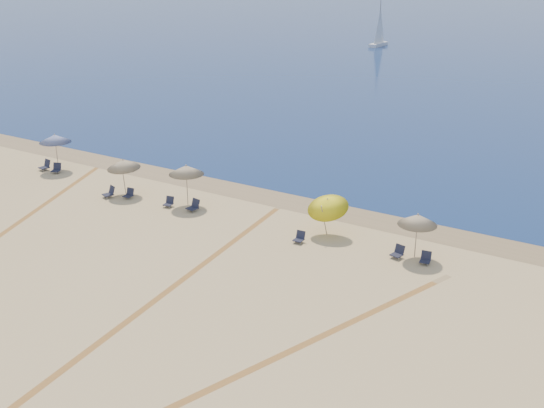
{
  "coord_description": "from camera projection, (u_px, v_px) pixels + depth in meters",
  "views": [
    {
      "loc": [
        17.9,
        -9.2,
        14.47
      ],
      "look_at": [
        0.0,
        20.0,
        1.3
      ],
      "focal_mm": 43.11,
      "sensor_mm": 36.0,
      "label": 1
    }
  ],
  "objects": [
    {
      "name": "wet_sand",
      "position": [
        306.0,
        204.0,
        40.34
      ],
      "size": [
        500.0,
        500.0,
        0.0
      ],
      "primitive_type": "plane",
      "color": "olive",
      "rests_on": "ground"
    },
    {
      "name": "umbrella_0",
      "position": [
        55.0,
        139.0,
        45.94
      ],
      "size": [
        2.21,
        2.21,
        2.64
      ],
      "color": "gray",
      "rests_on": "ground"
    },
    {
      "name": "umbrella_1",
      "position": [
        123.0,
        164.0,
        41.26
      ],
      "size": [
        2.1,
        2.14,
        2.39
      ],
      "color": "gray",
      "rests_on": "ground"
    },
    {
      "name": "umbrella_2",
      "position": [
        186.0,
        170.0,
        39.4
      ],
      "size": [
        2.14,
        2.14,
        2.6
      ],
      "color": "gray",
      "rests_on": "ground"
    },
    {
      "name": "umbrella_3",
      "position": [
        327.0,
        204.0,
        35.28
      ],
      "size": [
        2.25,
        2.3,
        2.49
      ],
      "color": "gray",
      "rests_on": "ground"
    },
    {
      "name": "umbrella_4",
      "position": [
        418.0,
        220.0,
        32.56
      ],
      "size": [
        1.98,
        1.98,
        2.4
      ],
      "color": "gray",
      "rests_on": "ground"
    },
    {
      "name": "chair_0",
      "position": [
        45.0,
        166.0,
        46.56
      ],
      "size": [
        0.73,
        0.82,
        0.74
      ],
      "rotation": [
        0.0,
        0.0,
        -0.18
      ],
      "color": "black",
      "rests_on": "ground"
    },
    {
      "name": "chair_1",
      "position": [
        57.0,
        169.0,
        46.0
      ],
      "size": [
        0.78,
        0.83,
        0.68
      ],
      "rotation": [
        0.0,
        0.0,
        0.41
      ],
      "color": "black",
      "rests_on": "ground"
    },
    {
      "name": "chair_2",
      "position": [
        110.0,
        192.0,
        41.36
      ],
      "size": [
        0.8,
        0.86,
        0.71
      ],
      "rotation": [
        0.0,
        0.0,
        -0.36
      ],
      "color": "black",
      "rests_on": "ground"
    },
    {
      "name": "chair_3",
      "position": [
        129.0,
        194.0,
        41.22
      ],
      "size": [
        0.56,
        0.65,
        0.63
      ],
      "rotation": [
        0.0,
        0.0,
        0.07
      ],
      "color": "black",
      "rests_on": "ground"
    },
    {
      "name": "chair_4",
      "position": [
        169.0,
        202.0,
        39.85
      ],
      "size": [
        0.6,
        0.67,
        0.61
      ],
      "rotation": [
        0.0,
        0.0,
        0.18
      ],
      "color": "black",
      "rests_on": "ground"
    },
    {
      "name": "chair_5",
      "position": [
        194.0,
        206.0,
        39.17
      ],
      "size": [
        0.7,
        0.78,
        0.71
      ],
      "rotation": [
        0.0,
        0.0,
        -0.18
      ],
      "color": "black",
      "rests_on": "ground"
    },
    {
      "name": "chair_6",
      "position": [
        300.0,
        237.0,
        34.92
      ],
      "size": [
        0.51,
        0.6,
        0.6
      ],
      "rotation": [
        0.0,
        0.0,
        0.03
      ],
      "color": "black",
      "rests_on": "ground"
    },
    {
      "name": "chair_7",
      "position": [
        398.0,
        252.0,
        33.15
      ],
      "size": [
        0.66,
        0.72,
        0.64
      ],
      "rotation": [
        0.0,
        0.0,
        -0.22
      ],
      "color": "black",
      "rests_on": "ground"
    },
    {
      "name": "chair_8",
      "position": [
        426.0,
        258.0,
        32.52
      ],
      "size": [
        0.57,
        0.65,
        0.61
      ],
      "rotation": [
        0.0,
        0.0,
        0.13
      ],
      "color": "black",
      "rests_on": "ground"
    },
    {
      "name": "sailboat_3",
      "position": [
        379.0,
        32.0,
        108.23
      ],
      "size": [
        1.42,
        5.01,
        7.4
      ],
      "rotation": [
        0.0,
        0.0,
        -0.03
      ],
      "color": "white",
      "rests_on": "ocean"
    },
    {
      "name": "tire_tracks",
      "position": [
        95.0,
        304.0,
        28.81
      ],
      "size": [
        53.82,
        42.06,
        0.0
      ],
      "color": "tan",
      "rests_on": "ground"
    }
  ]
}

